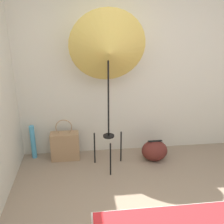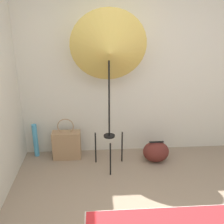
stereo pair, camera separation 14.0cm
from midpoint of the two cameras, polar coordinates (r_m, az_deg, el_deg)
wall_back at (r=3.73m, az=1.63°, el=10.01°), size 8.00×0.05×2.60m
photo_umbrella at (r=3.18m, az=-2.13°, el=13.19°), size 0.94×0.48×2.06m
tote_bag at (r=3.86m, az=-11.20°, el=-7.22°), size 0.40×0.18×0.62m
duffel_bag at (r=3.83m, az=8.19°, el=-8.32°), size 0.37×0.30×0.31m
paper_roll at (r=3.99m, az=-17.78°, el=-6.25°), size 0.07×0.07×0.50m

